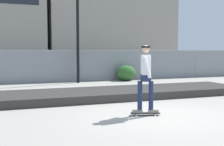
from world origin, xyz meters
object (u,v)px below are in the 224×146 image
skateboard (145,113)px  shrub_center (126,73)px  skater (146,74)px  street_lamp (78,3)px  parked_car_near (15,66)px  parked_car_mid (99,64)px

skateboard → shrub_center: 9.41m
skater → street_lamp: 9.32m
skater → parked_car_near: bearing=103.2°
parked_car_mid → shrub_center: 3.97m
skateboard → parked_car_mid: (2.70, 12.77, 0.78)m
street_lamp → shrub_center: (2.96, 0.12, -3.94)m
skateboard → street_lamp: size_ratio=0.12×
skater → parked_car_mid: 13.06m
skater → parked_car_near: size_ratio=0.41×
skater → street_lamp: (0.21, 8.73, 3.26)m
shrub_center → street_lamp: bearing=-177.7°
parked_car_near → skater: bearing=-76.8°
parked_car_mid → street_lamp: bearing=-121.6°
skater → shrub_center: (3.18, 8.85, -0.68)m
skateboard → parked_car_mid: 13.08m
parked_car_mid → shrub_center: size_ratio=3.77×
parked_car_mid → shrub_center: bearing=-83.0°
skater → parked_car_near: (-3.00, 12.77, -0.30)m
skateboard → parked_car_near: (-3.00, 12.77, 0.78)m
skater → parked_car_mid: skater is taller
parked_car_near → shrub_center: parked_car_near is taller
skateboard → parked_car_near: size_ratio=0.18×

